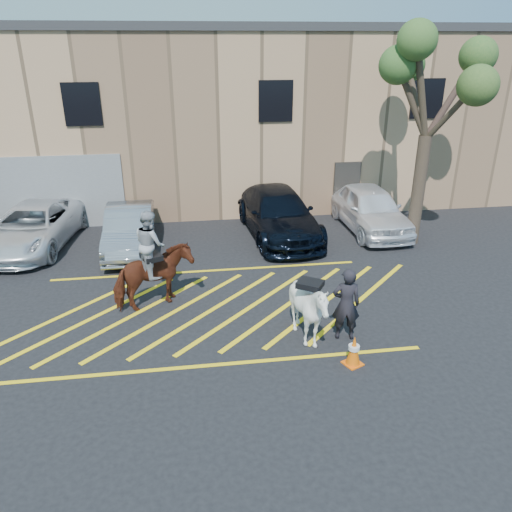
{
  "coord_description": "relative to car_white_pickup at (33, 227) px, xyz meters",
  "views": [
    {
      "loc": [
        -0.5,
        -12.13,
        6.73
      ],
      "look_at": [
        1.28,
        0.2,
        1.3
      ],
      "focal_mm": 35.0,
      "sensor_mm": 36.0,
      "label": 1
    }
  ],
  "objects": [
    {
      "name": "handler",
      "position": [
        8.99,
        -7.24,
        0.19
      ],
      "size": [
        0.74,
        0.55,
        1.85
      ],
      "primitive_type": "imported",
      "rotation": [
        0.0,
        0.0,
        2.98
      ],
      "color": "black",
      "rests_on": "ground"
    },
    {
      "name": "car_silver_sedan",
      "position": [
        3.36,
        -0.68,
        0.0
      ],
      "size": [
        1.65,
        4.5,
        1.47
      ],
      "primitive_type": "imported",
      "rotation": [
        0.0,
        0.0,
        0.02
      ],
      "color": "gray",
      "rests_on": "ground"
    },
    {
      "name": "hatching_zone",
      "position": [
        5.87,
        -5.43,
        -0.73
      ],
      "size": [
        12.6,
        5.12,
        0.01
      ],
      "color": "yellow",
      "rests_on": "ground"
    },
    {
      "name": "ground",
      "position": [
        5.87,
        -5.13,
        -0.73
      ],
      "size": [
        90.0,
        90.0,
        0.0
      ],
      "primitive_type": "plane",
      "color": "black",
      "rests_on": "ground"
    },
    {
      "name": "car_white_pickup",
      "position": [
        0.0,
        0.0,
        0.0
      ],
      "size": [
        3.12,
        5.55,
        1.47
      ],
      "primitive_type": "imported",
      "rotation": [
        0.0,
        0.0,
        -0.14
      ],
      "color": "silver",
      "rests_on": "ground"
    },
    {
      "name": "mounted_bay",
      "position": [
        4.36,
        -5.01,
        0.38
      ],
      "size": [
        2.29,
        1.74,
        2.75
      ],
      "color": "#602A16",
      "rests_on": "ground"
    },
    {
      "name": "traffic_cone",
      "position": [
        8.86,
        -8.33,
        -0.37
      ],
      "size": [
        0.5,
        0.5,
        0.73
      ],
      "color": "#FF600A",
      "rests_on": "ground"
    },
    {
      "name": "warehouse",
      "position": [
        5.86,
        6.86,
        2.92
      ],
      "size": [
        32.42,
        10.2,
        7.3
      ],
      "color": "tan",
      "rests_on": "ground"
    },
    {
      "name": "car_white_suv",
      "position": [
        12.23,
        0.0,
        0.1
      ],
      "size": [
        2.08,
        4.91,
        1.66
      ],
      "primitive_type": "imported",
      "rotation": [
        0.0,
        0.0,
        0.03
      ],
      "color": "white",
      "rests_on": "ground"
    },
    {
      "name": "car_blue_suv",
      "position": [
        8.68,
        -0.04,
        0.09
      ],
      "size": [
        2.77,
        5.84,
        1.64
      ],
      "primitive_type": "imported",
      "rotation": [
        0.0,
        0.0,
        0.08
      ],
      "color": "black",
      "rests_on": "ground"
    },
    {
      "name": "tree",
      "position": [
        13.3,
        -1.54,
        4.96
      ],
      "size": [
        3.99,
        4.37,
        7.31
      ],
      "color": "#4B3C2D",
      "rests_on": "ground"
    },
    {
      "name": "saddled_white",
      "position": [
        8.06,
        -7.29,
        0.14
      ],
      "size": [
        2.05,
        2.1,
        1.74
      ],
      "color": "white",
      "rests_on": "ground"
    }
  ]
}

